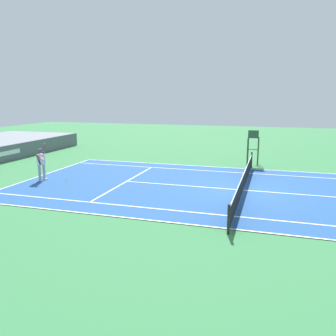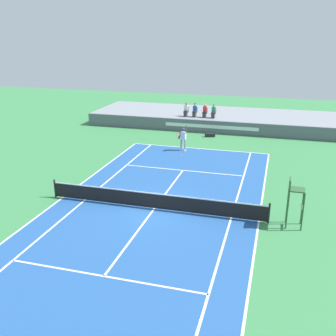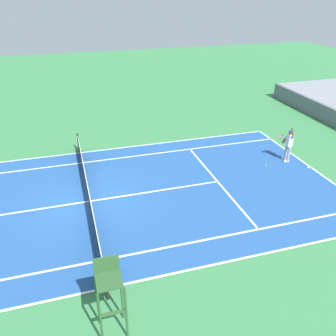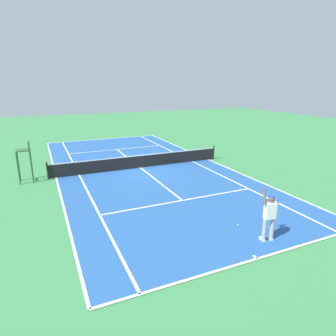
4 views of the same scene
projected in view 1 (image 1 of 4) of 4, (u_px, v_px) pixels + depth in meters
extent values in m
plane|color=#387F47|center=(243.00, 191.00, 17.52)|extent=(80.00, 80.00, 0.00)
cube|color=#235193|center=(243.00, 190.00, 17.51)|extent=(10.98, 23.78, 0.02)
cube|color=white|center=(43.00, 175.00, 20.92)|extent=(10.98, 0.10, 0.01)
cube|color=white|center=(230.00, 229.00, 12.37)|extent=(0.10, 23.78, 0.01)
cube|color=white|center=(251.00, 169.00, 22.65)|extent=(0.10, 23.78, 0.01)
cube|color=white|center=(234.00, 216.00, 13.66)|extent=(0.10, 23.78, 0.01)
cube|color=white|center=(249.00, 173.00, 21.36)|extent=(0.10, 23.78, 0.01)
cube|color=white|center=(127.00, 181.00, 19.34)|extent=(8.22, 0.10, 0.01)
cube|color=white|center=(243.00, 190.00, 17.51)|extent=(0.10, 12.80, 0.01)
cube|color=white|center=(45.00, 175.00, 20.89)|extent=(0.10, 0.20, 0.01)
cylinder|color=black|center=(229.00, 219.00, 11.84)|extent=(0.10, 0.10, 1.07)
cylinder|color=black|center=(251.00, 160.00, 22.97)|extent=(0.10, 0.10, 1.07)
cube|color=black|center=(244.00, 181.00, 17.42)|extent=(11.78, 0.02, 0.84)
cube|color=white|center=(244.00, 173.00, 17.34)|extent=(11.78, 0.03, 0.06)
cylinder|color=#9E9EA3|center=(44.00, 172.00, 19.68)|extent=(0.15, 0.15, 0.92)
cylinder|color=#9E9EA3|center=(40.00, 173.00, 19.40)|extent=(0.15, 0.15, 0.92)
cube|color=white|center=(45.00, 179.00, 19.73)|extent=(0.17, 0.30, 0.10)
cube|color=white|center=(41.00, 180.00, 19.45)|extent=(0.17, 0.30, 0.10)
cube|color=white|center=(41.00, 159.00, 19.39)|extent=(0.43, 0.30, 0.60)
sphere|color=brown|center=(40.00, 151.00, 19.29)|extent=(0.22, 0.22, 0.22)
cylinder|color=#2D4CA8|center=(40.00, 149.00, 19.27)|extent=(0.21, 0.21, 0.06)
cylinder|color=brown|center=(44.00, 149.00, 19.49)|extent=(0.12, 0.22, 0.61)
cylinder|color=brown|center=(39.00, 160.00, 19.11)|extent=(0.14, 0.34, 0.56)
cylinder|color=black|center=(40.00, 162.00, 19.05)|extent=(0.07, 0.19, 0.25)
torus|color=red|center=(42.00, 158.00, 18.94)|extent=(0.33, 0.24, 0.26)
cylinder|color=silver|center=(42.00, 158.00, 18.94)|extent=(0.29, 0.20, 0.22)
sphere|color=#D1E533|center=(67.00, 181.00, 19.43)|extent=(0.07, 0.07, 0.07)
cylinder|color=#2D562D|center=(248.00, 150.00, 24.43)|extent=(0.07, 0.07, 1.90)
cylinder|color=#2D562D|center=(258.00, 151.00, 24.23)|extent=(0.07, 0.07, 1.90)
cylinder|color=#2D562D|center=(247.00, 152.00, 23.77)|extent=(0.07, 0.07, 1.90)
cylinder|color=#2D562D|center=(258.00, 152.00, 23.57)|extent=(0.07, 0.07, 1.90)
cube|color=#2D562D|center=(254.00, 137.00, 23.80)|extent=(0.70, 0.70, 0.06)
cube|color=#2D562D|center=(253.00, 134.00, 23.42)|extent=(0.06, 0.70, 0.48)
cube|color=#2D562D|center=(253.00, 149.00, 24.27)|extent=(0.10, 0.70, 0.04)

